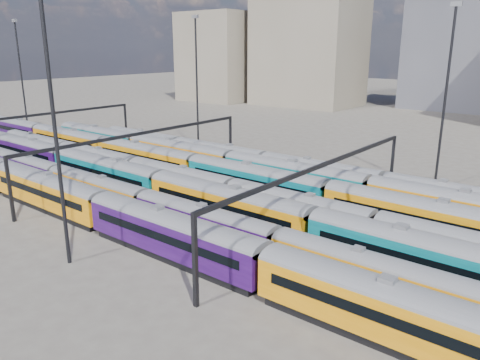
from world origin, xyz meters
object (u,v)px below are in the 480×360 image
Objects in this scene: rake_1 at (277,242)px; rake_0 at (172,230)px; rake_2 at (160,183)px; mast_2 at (54,118)px.

rake_0 is at bearing -150.50° from rake_1.
rake_2 is (-12.96, 10.00, 0.04)m from rake_0.
rake_0 is 14.87m from mast_2.
rake_0 is at bearing 44.81° from mast_2.
mast_2 is at bearing -135.19° from rake_0.
mast_2 reaches higher than rake_0.
mast_2 is at bearing -70.81° from rake_2.
mast_2 is at bearing -142.93° from rake_1.
rake_1 is at bearing -12.92° from rake_2.
mast_2 is (-7.05, -7.00, 11.07)m from rake_0.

